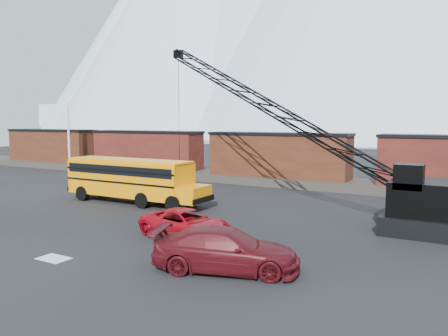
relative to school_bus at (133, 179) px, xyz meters
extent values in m
plane|color=black|center=(5.29, -7.62, -1.79)|extent=(160.00, 160.00, 0.00)
cone|color=white|center=(-174.71, 252.38, 75.01)|extent=(240.00, 240.00, 160.00)
cone|color=white|center=(-254.71, 292.38, 65.41)|extent=(220.00, 220.00, 140.00)
cube|color=#423C36|center=(5.29, 14.38, -1.44)|extent=(120.00, 5.00, 0.70)
cube|color=#572618|center=(-26.71, 14.38, 0.91)|extent=(13.50, 2.90, 4.00)
cube|color=black|center=(-26.71, 14.38, 2.96)|extent=(13.70, 3.10, 0.25)
cube|color=black|center=(-30.91, 14.38, -0.79)|extent=(2.20, 2.40, 0.60)
cube|color=black|center=(-22.51, 14.38, -0.79)|extent=(2.20, 2.40, 0.60)
cube|color=#411213|center=(-10.71, 14.38, 0.91)|extent=(13.50, 2.90, 4.00)
cube|color=black|center=(-10.71, 14.38, 2.96)|extent=(13.70, 3.10, 0.25)
cube|color=black|center=(-14.91, 14.38, -0.79)|extent=(2.20, 2.40, 0.60)
cube|color=black|center=(-6.51, 14.38, -0.79)|extent=(2.20, 2.40, 0.60)
cube|color=#572618|center=(5.29, 14.38, 0.91)|extent=(13.50, 2.90, 4.00)
cube|color=black|center=(5.29, 14.38, 2.96)|extent=(13.70, 3.10, 0.25)
cube|color=black|center=(1.09, 14.38, -0.79)|extent=(2.20, 2.40, 0.60)
cube|color=black|center=(9.49, 14.38, -0.79)|extent=(2.20, 2.40, 0.60)
cube|color=black|center=(17.09, 14.38, -0.79)|extent=(2.20, 2.40, 0.60)
cylinder|color=silver|center=(-18.71, 10.38, 2.21)|extent=(0.24, 0.24, 8.00)
cube|color=silver|center=(-18.71, 10.38, 5.81)|extent=(1.40, 0.12, 0.12)
cube|color=silver|center=(5.79, -11.62, -1.78)|extent=(1.40, 0.90, 0.02)
cube|color=orange|center=(-0.35, 0.00, 0.01)|extent=(10.00, 2.50, 2.50)
cube|color=orange|center=(5.25, 0.00, -0.69)|extent=(1.60, 2.30, 1.10)
cube|color=orange|center=(-0.35, 0.00, 1.31)|extent=(10.00, 2.30, 0.18)
cube|color=black|center=(-0.35, -1.26, 0.71)|extent=(9.60, 0.05, 0.65)
cube|color=black|center=(-0.35, 1.26, 0.71)|extent=(9.60, 0.05, 0.65)
cube|color=black|center=(6.10, 0.00, -0.99)|extent=(0.15, 2.45, 0.35)
cube|color=black|center=(-5.40, 0.00, -0.99)|extent=(0.15, 2.50, 0.35)
cylinder|color=black|center=(-3.95, -1.15, -1.24)|extent=(1.10, 0.35, 1.10)
cylinder|color=black|center=(-3.95, 1.15, -1.24)|extent=(1.10, 0.35, 1.10)
cylinder|color=black|center=(1.85, -1.15, -1.24)|extent=(1.10, 0.35, 1.10)
cylinder|color=black|center=(1.85, 1.15, -1.24)|extent=(1.10, 0.35, 1.10)
cylinder|color=black|center=(4.45, -1.15, -1.24)|extent=(1.10, 0.35, 1.10)
cylinder|color=black|center=(4.45, 1.15, -1.24)|extent=(1.10, 0.35, 1.10)
imported|color=#AD0816|center=(8.77, -5.82, -1.08)|extent=(5.45, 3.08, 1.44)
imported|color=#510E14|center=(13.03, -9.19, -0.94)|extent=(6.33, 4.16, 1.70)
cube|color=black|center=(19.95, -0.23, -1.29)|extent=(5.50, 1.00, 1.00)
cube|color=black|center=(19.95, 2.97, -1.29)|extent=(5.50, 1.00, 1.00)
cube|color=black|center=(19.95, 1.37, 0.11)|extent=(4.80, 3.60, 1.80)
cube|color=black|center=(18.55, 0.17, 1.31)|extent=(1.40, 1.20, 1.30)
cube|color=black|center=(18.55, -0.38, 1.31)|extent=(1.20, 0.06, 0.90)
cube|color=black|center=(-0.78, 6.89, 9.81)|extent=(0.70, 0.50, 0.60)
cylinder|color=black|center=(-0.78, 6.89, 4.01)|extent=(0.04, 0.04, 11.31)
cube|color=black|center=(-0.78, 6.89, -1.44)|extent=(0.25, 0.25, 0.50)
camera|label=1|loc=(21.38, -23.90, 4.16)|focal=35.00mm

